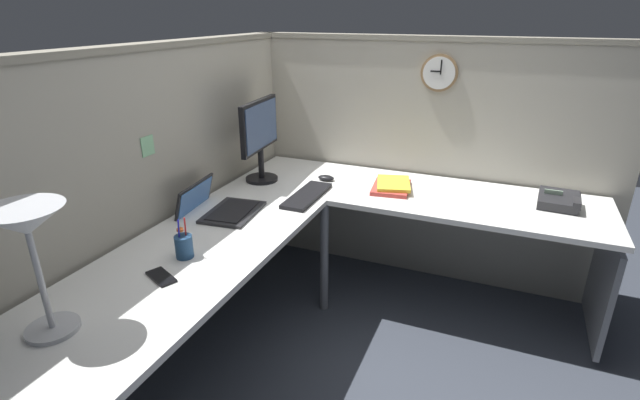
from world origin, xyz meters
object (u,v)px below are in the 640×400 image
(book_stack, at_px, (392,186))
(wall_clock, at_px, (439,73))
(computer_mouse, at_px, (326,178))
(desk_lamp_dome, at_px, (28,232))
(pen_cup, at_px, (184,246))
(keyboard, at_px, (307,196))
(office_phone, at_px, (560,201))
(monitor, at_px, (260,134))
(laptop, at_px, (216,207))
(cell_phone, at_px, (161,277))

(book_stack, relative_size, wall_clock, 1.44)
(computer_mouse, bearing_deg, desk_lamp_dome, 170.44)
(desk_lamp_dome, xyz_separation_m, pen_cup, (0.58, -0.09, -0.31))
(keyboard, bearing_deg, office_phone, -73.68)
(monitor, distance_m, computer_mouse, 0.49)
(book_stack, bearing_deg, laptop, 131.36)
(desk_lamp_dome, xyz_separation_m, book_stack, (1.73, -0.71, -0.34))
(keyboard, distance_m, book_stack, 0.52)
(office_phone, distance_m, book_stack, 0.91)
(computer_mouse, distance_m, desk_lamp_dome, 1.78)
(wall_clock, bearing_deg, keyboard, 139.56)
(computer_mouse, distance_m, book_stack, 0.42)
(office_phone, bearing_deg, pen_cup, 128.67)
(keyboard, height_order, wall_clock, wall_clock)
(laptop, distance_m, keyboard, 0.52)
(cell_phone, bearing_deg, book_stack, 0.33)
(keyboard, relative_size, book_stack, 1.35)
(keyboard, height_order, cell_phone, keyboard)
(monitor, xyz_separation_m, laptop, (-0.53, -0.02, -0.27))
(office_phone, bearing_deg, keyboard, 106.13)
(pen_cup, distance_m, office_phone, 1.95)
(monitor, xyz_separation_m, keyboard, (-0.16, -0.38, -0.28))
(monitor, bearing_deg, wall_clock, -61.55)
(laptop, bearing_deg, monitor, 1.80)
(laptop, distance_m, wall_clock, 1.53)
(book_stack, bearing_deg, office_phone, -85.75)
(keyboard, xyz_separation_m, book_stack, (0.31, -0.41, 0.01))
(cell_phone, bearing_deg, office_phone, -22.50)
(keyboard, bearing_deg, cell_phone, 169.85)
(computer_mouse, bearing_deg, cell_phone, 172.26)
(pen_cup, relative_size, book_stack, 0.57)
(monitor, height_order, pen_cup, monitor)
(computer_mouse, relative_size, pen_cup, 0.58)
(keyboard, relative_size, computer_mouse, 4.13)
(computer_mouse, distance_m, wall_clock, 0.93)
(laptop, height_order, computer_mouse, laptop)
(cell_phone, distance_m, office_phone, 2.05)
(cell_phone, bearing_deg, keyboard, 14.25)
(keyboard, bearing_deg, book_stack, -52.65)
(keyboard, height_order, book_stack, book_stack)
(computer_mouse, height_order, desk_lamp_dome, desk_lamp_dome)
(keyboard, bearing_deg, pen_cup, 166.43)
(monitor, height_order, computer_mouse, monitor)
(desk_lamp_dome, bearing_deg, computer_mouse, -9.56)
(book_stack, bearing_deg, wall_clock, -24.04)
(keyboard, distance_m, office_phone, 1.37)
(computer_mouse, bearing_deg, wall_clock, -57.67)
(office_phone, bearing_deg, laptop, 114.06)
(keyboard, distance_m, pen_cup, 0.86)
(cell_phone, xyz_separation_m, wall_clock, (1.69, -0.76, 0.64))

